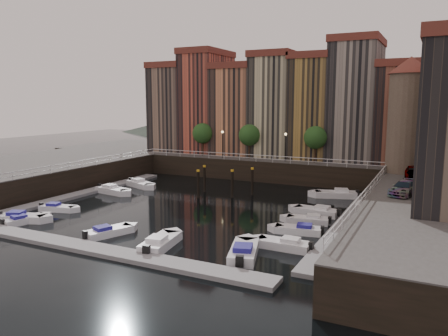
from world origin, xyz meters
The scene contains 31 objects.
ground centered at (0.00, 0.00, 0.00)m, with size 200.00×200.00×0.00m, color black.
quay_far centered at (0.00, 26.00, 1.50)m, with size 80.00×20.00×3.00m, color black.
quay_left centered at (-28.00, -2.00, 1.50)m, with size 20.00×36.00×3.00m, color black.
dock_left centered at (-16.20, -1.00, 0.17)m, with size 2.00×28.00×0.35m, color gray.
dock_right centered at (16.20, -1.00, 0.17)m, with size 2.00×28.00×0.35m, color gray.
dock_near centered at (0.00, -17.00, 0.17)m, with size 30.00×2.00×0.35m, color gray.
mountains centered at (1.72, 110.00, 7.92)m, with size 145.00×100.00×18.00m.
far_terrace centered at (3.31, 23.50, 10.95)m, with size 48.70×10.30×17.50m.
corner_tower centered at (20.00, 14.50, 10.19)m, with size 5.20×5.20×13.80m.
promenade_trees centered at (-1.33, 18.20, 6.58)m, with size 21.20×3.20×5.20m.
street_lamps centered at (-1.00, 17.20, 5.90)m, with size 10.36×0.36×4.18m.
railings centered at (0.00, 4.88, 3.79)m, with size 36.08×34.04×0.52m.
gangway centered at (17.10, 10.00, 1.92)m, with size 2.78×8.32×3.73m.
mooring_pilings centered at (-0.30, 5.58, 1.65)m, with size 6.63×4.85×3.78m.
boat_left_0 centered at (-12.53, -13.68, 0.37)m, with size 4.89×3.21×1.10m.
boat_left_1 centered at (-12.66, -9.08, 0.32)m, with size 4.18×2.31×0.94m.
boat_left_2 centered at (-12.95, 0.62, 0.32)m, with size 4.18×2.18×0.94m.
boat_left_3 centered at (-13.40, 0.58, 0.40)m, with size 5.26×2.67×1.18m.
boat_left_4 centered at (-12.81, 5.59, 0.39)m, with size 5.11×3.45×1.16m.
boat_right_0 centered at (13.05, -9.88, 0.36)m, with size 4.60×1.72×1.06m.
boat_right_1 centered at (12.92, -5.40, 0.33)m, with size 4.38×2.22×0.98m.
boat_right_2 centered at (12.79, -1.83, 0.32)m, with size 4.29×2.08×0.96m.
boat_right_3 centered at (12.75, 1.57, 0.37)m, with size 4.89×2.20×1.10m.
boat_right_4 centered at (12.77, 10.83, 0.40)m, with size 5.28×3.30×1.19m.
boat_near_0 centered at (-11.83, -13.99, 0.32)m, with size 2.52×4.28×0.96m.
boat_near_1 centered at (-1.91, -13.45, 0.34)m, with size 3.01×4.48×1.01m.
boat_near_2 centered at (3.99, -14.04, 0.39)m, with size 2.57×5.16×1.16m.
boat_near_3 centered at (10.89, -13.06, 0.41)m, with size 3.29×5.39×1.21m.
car_a centered at (21.32, 9.39, 3.79)m, with size 1.86×4.62×1.57m, color gray.
car_b centered at (21.92, 6.29, 3.73)m, with size 1.55×4.46×1.47m, color gray.
car_c centered at (20.94, 0.59, 3.65)m, with size 1.82×4.48×1.30m, color gray.
Camera 1 is at (23.50, -41.89, 11.64)m, focal length 35.00 mm.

